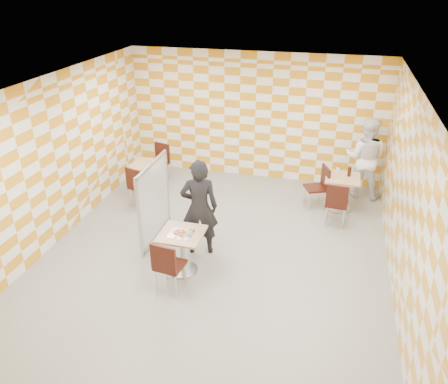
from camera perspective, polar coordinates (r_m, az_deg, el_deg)
name	(u,v)px	position (r m, az deg, el deg)	size (l,w,h in m)	color
room_shell	(223,165)	(7.71, -0.08, 3.52)	(7.00, 7.00, 7.00)	gray
main_table	(182,245)	(7.29, -5.50, -6.96)	(0.70, 0.70, 0.75)	tan
second_table	(341,188)	(9.47, 15.08, 0.56)	(0.70, 0.70, 0.75)	tan
empty_table	(147,174)	(9.91, -9.96, 2.33)	(0.70, 0.70, 0.75)	tan
chair_main_front	(167,264)	(6.84, -7.44, -9.25)	(0.47, 0.48, 0.92)	black
chair_second_front	(337,201)	(8.80, 14.52, -1.19)	(0.46, 0.47, 0.92)	black
chair_second_side	(320,184)	(9.45, 12.42, 1.07)	(0.56, 0.56, 0.92)	black
chair_empty_near	(138,184)	(9.39, -11.18, 1.02)	(0.53, 0.54, 0.92)	black
chair_empty_far	(160,160)	(10.55, -8.36, 4.22)	(0.52, 0.53, 0.92)	black
partition	(154,201)	(8.10, -9.13, -1.20)	(0.08, 1.38, 1.55)	white
man_dark	(199,208)	(7.58, -3.25, -2.07)	(0.65, 0.43, 1.79)	black
man_white	(365,158)	(10.06, 17.92, 4.29)	(0.89, 0.69, 1.83)	white
pizza_on_foil	(181,233)	(7.14, -5.63, -5.30)	(0.40, 0.40, 0.04)	silver
sport_bottle	(338,171)	(9.43, 14.63, 2.73)	(0.06, 0.06, 0.20)	white
soda_bottle	(349,172)	(9.40, 16.06, 2.58)	(0.07, 0.07, 0.23)	black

